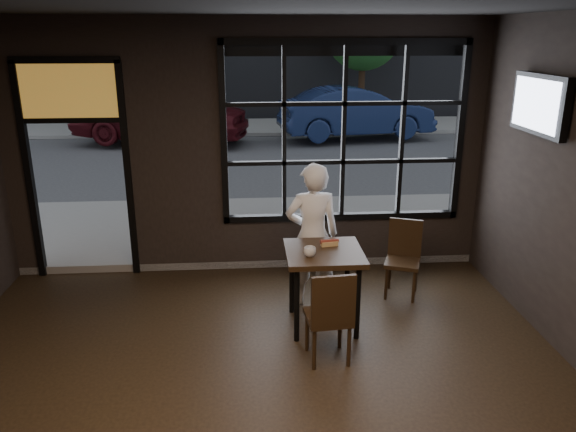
{
  "coord_description": "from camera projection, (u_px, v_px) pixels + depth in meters",
  "views": [
    {
      "loc": [
        -0.03,
        -3.44,
        3.01
      ],
      "look_at": [
        0.4,
        2.2,
        1.15
      ],
      "focal_mm": 35.0,
      "sensor_mm": 36.0,
      "label": 1
    }
  ],
  "objects": [
    {
      "name": "window_frame",
      "position": [
        344.0,
        133.0,
        7.04
      ],
      "size": [
        3.06,
        0.12,
        2.28
      ],
      "primitive_type": "cube",
      "color": "black",
      "rests_on": "ground"
    },
    {
      "name": "stained_transom",
      "position": [
        69.0,
        90.0,
        6.63
      ],
      "size": [
        1.2,
        0.06,
        0.7
      ],
      "primitive_type": "cube",
      "color": "orange",
      "rests_on": "ground"
    },
    {
      "name": "street_asphalt",
      "position": [
        245.0,
        98.0,
        26.94
      ],
      "size": [
        60.0,
        41.0,
        0.04
      ],
      "primitive_type": "cube",
      "color": "#545456",
      "rests_on": "ground"
    },
    {
      "name": "cafe_table",
      "position": [
        323.0,
        288.0,
        5.93
      ],
      "size": [
        0.8,
        0.8,
        0.86
      ],
      "primitive_type": "cube",
      "rotation": [
        0.0,
        0.0,
        -0.0
      ],
      "color": "black",
      "rests_on": "floor"
    },
    {
      "name": "chair_near",
      "position": [
        328.0,
        314.0,
        5.29
      ],
      "size": [
        0.45,
        0.45,
        0.95
      ],
      "primitive_type": "cube",
      "rotation": [
        0.0,
        0.0,
        3.23
      ],
      "color": "black",
      "rests_on": "floor"
    },
    {
      "name": "chair_window",
      "position": [
        403.0,
        260.0,
        6.6
      ],
      "size": [
        0.51,
        0.51,
        0.91
      ],
      "primitive_type": "cube",
      "rotation": [
        0.0,
        0.0,
        -0.37
      ],
      "color": "black",
      "rests_on": "floor"
    },
    {
      "name": "man",
      "position": [
        312.0,
        235.0,
        6.3
      ],
      "size": [
        0.63,
        0.43,
        1.67
      ],
      "primitive_type": "imported",
      "rotation": [
        0.0,
        0.0,
        3.2
      ],
      "color": "white",
      "rests_on": "floor"
    },
    {
      "name": "hotdog",
      "position": [
        329.0,
        243.0,
        5.93
      ],
      "size": [
        0.21,
        0.11,
        0.06
      ],
      "primitive_type": null,
      "rotation": [
        0.0,
        0.0,
        0.17
      ],
      "color": "tan",
      "rests_on": "cafe_table"
    },
    {
      "name": "cup",
      "position": [
        310.0,
        252.0,
        5.64
      ],
      "size": [
        0.14,
        0.14,
        0.1
      ],
      "primitive_type": "imported",
      "rotation": [
        0.0,
        0.0,
        -0.18
      ],
      "color": "silver",
      "rests_on": "cafe_table"
    },
    {
      "name": "tv",
      "position": [
        540.0,
        104.0,
        5.64
      ],
      "size": [
        0.12,
        1.02,
        0.6
      ],
      "primitive_type": "cube",
      "color": "black",
      "rests_on": "wall_right"
    },
    {
      "name": "navy_car",
      "position": [
        356.0,
        112.0,
        16.09
      ],
      "size": [
        4.55,
        2.17,
        1.44
      ],
      "primitive_type": "imported",
      "rotation": [
        0.0,
        0.0,
        1.72
      ],
      "color": "#17254E",
      "rests_on": "street_asphalt"
    },
    {
      "name": "maroon_car",
      "position": [
        161.0,
        112.0,
        15.48
      ],
      "size": [
        5.07,
        2.75,
        1.64
      ],
      "primitive_type": "imported",
      "rotation": [
        0.0,
        0.0,
        1.39
      ],
      "color": "#521118",
      "rests_on": "street_asphalt"
    },
    {
      "name": "tree_left",
      "position": [
        150.0,
        43.0,
        17.38
      ],
      "size": [
        2.23,
        2.23,
        3.8
      ],
      "color": "#332114",
      "rests_on": "street_asphalt"
    },
    {
      "name": "tree_right",
      "position": [
        364.0,
        31.0,
        18.06
      ],
      "size": [
        2.53,
        2.53,
        4.32
      ],
      "color": "#332114",
      "rests_on": "street_asphalt"
    }
  ]
}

